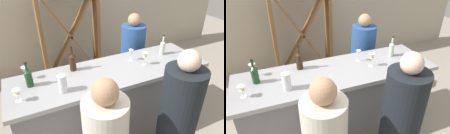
# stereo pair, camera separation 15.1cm
# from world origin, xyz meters

# --- Properties ---
(ground_plane) EXTENTS (12.00, 12.00, 0.00)m
(ground_plane) POSITION_xyz_m (0.00, 0.00, 0.00)
(ground_plane) COLOR #9E9384
(back_wall) EXTENTS (8.00, 0.10, 2.80)m
(back_wall) POSITION_xyz_m (0.00, 2.20, 1.40)
(back_wall) COLOR #B2A893
(back_wall) RESTS_ON ground
(bar_counter) EXTENTS (2.43, 0.75, 0.99)m
(bar_counter) POSITION_xyz_m (0.00, 0.00, 0.50)
(bar_counter) COLOR slate
(bar_counter) RESTS_ON ground
(wine_rack) EXTENTS (1.09, 0.28, 1.73)m
(wine_rack) POSITION_xyz_m (-0.06, 1.65, 0.87)
(wine_rack) COLOR brown
(wine_rack) RESTS_ON ground
(wine_bottle_leftmost_olive_green) EXTENTS (0.08, 0.08, 0.28)m
(wine_bottle_leftmost_olive_green) POSITION_xyz_m (-0.93, 0.09, 1.10)
(wine_bottle_leftmost_olive_green) COLOR #193D1E
(wine_bottle_leftmost_olive_green) RESTS_ON bar_counter
(wine_bottle_second_left_amber_brown) EXTENTS (0.08, 0.08, 0.31)m
(wine_bottle_second_left_amber_brown) POSITION_xyz_m (-0.42, 0.22, 1.11)
(wine_bottle_second_left_amber_brown) COLOR #331E0F
(wine_bottle_second_left_amber_brown) RESTS_ON bar_counter
(wine_bottle_center_clear_pale) EXTENTS (0.07, 0.07, 0.28)m
(wine_bottle_center_clear_pale) POSITION_xyz_m (0.82, 0.11, 1.10)
(wine_bottle_center_clear_pale) COLOR #B7C6B2
(wine_bottle_center_clear_pale) RESTS_ON bar_counter
(wine_glass_near_left) EXTENTS (0.08, 0.08, 0.13)m
(wine_glass_near_left) POSITION_xyz_m (-1.06, -0.13, 1.08)
(wine_glass_near_left) COLOR white
(wine_glass_near_left) RESTS_ON bar_counter
(wine_glass_near_center) EXTENTS (0.07, 0.07, 0.17)m
(wine_glass_near_center) POSITION_xyz_m (0.43, -0.05, 1.11)
(wine_glass_near_center) COLOR white
(wine_glass_near_center) RESTS_ON bar_counter
(wine_glass_near_right) EXTENTS (0.06, 0.06, 0.15)m
(wine_glass_near_right) POSITION_xyz_m (0.34, 0.14, 1.09)
(wine_glass_near_right) COLOR white
(wine_glass_near_right) RESTS_ON bar_counter
(wine_glass_far_left) EXTENTS (0.08, 0.08, 0.15)m
(wine_glass_far_left) POSITION_xyz_m (-0.95, 0.25, 1.10)
(wine_glass_far_left) COLOR white
(wine_glass_far_left) RESTS_ON bar_counter
(water_pitcher) EXTENTS (0.09, 0.09, 0.19)m
(water_pitcher) POSITION_xyz_m (-0.63, -0.16, 1.09)
(water_pitcher) COLOR silver
(water_pitcher) RESTS_ON bar_counter
(person_left_guest) EXTENTS (0.49, 0.49, 1.53)m
(person_left_guest) POSITION_xyz_m (0.35, -0.81, 0.70)
(person_left_guest) COLOR black
(person_left_guest) RESTS_ON ground
(person_right_guest) EXTENTS (0.49, 0.49, 1.42)m
(person_right_guest) POSITION_xyz_m (0.73, 0.73, 0.64)
(person_right_guest) COLOR #284C8C
(person_right_guest) RESTS_ON ground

